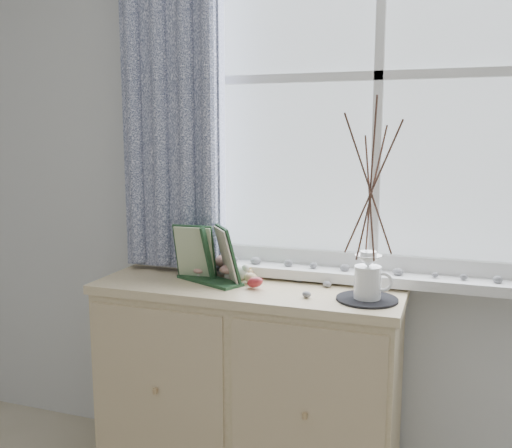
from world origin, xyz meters
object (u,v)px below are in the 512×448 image
at_px(toadstool_cluster, 220,264).
at_px(sideboard, 248,387).
at_px(twig_pitcher, 371,185).
at_px(botanical_book, 206,255).

bearing_deg(toadstool_cluster, sideboard, -29.15).
xyz_separation_m(sideboard, toadstool_cluster, (-0.15, 0.09, 0.48)).
bearing_deg(sideboard, toadstool_cluster, 150.85).
height_order(sideboard, toadstool_cluster, toadstool_cluster).
height_order(sideboard, twig_pitcher, twig_pitcher).
bearing_deg(sideboard, botanical_book, -166.57).
xyz_separation_m(sideboard, twig_pitcher, (0.47, -0.06, 0.83)).
xyz_separation_m(botanical_book, twig_pitcher, (0.63, -0.02, 0.29)).
xyz_separation_m(toadstool_cluster, twig_pitcher, (0.62, -0.14, 0.36)).
relative_size(sideboard, botanical_book, 3.58).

